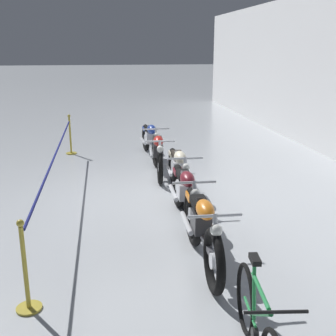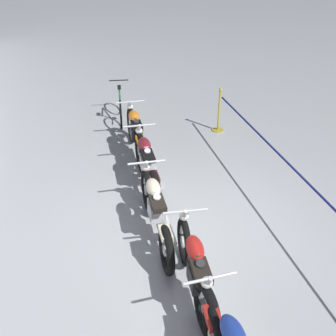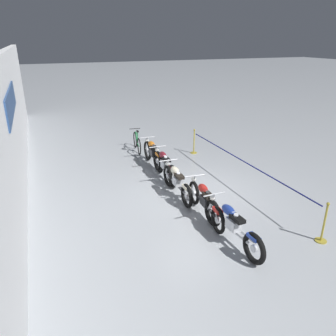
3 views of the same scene
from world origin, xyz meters
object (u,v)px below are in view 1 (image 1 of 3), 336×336
(motorcycle_red_1, at_px, (158,153))
(stanchion_mid_left, at_px, (26,280))
(motorcycle_orange_4, at_px, (202,228))
(motorcycle_maroon_3, at_px, (185,195))
(bicycle, at_px, (257,329))
(stanchion_far_left, at_px, (62,148))
(motorcycle_blue_0, at_px, (151,141))
(motorcycle_cream_2, at_px, (178,171))

(motorcycle_red_1, xyz_separation_m, stanchion_mid_left, (4.91, -2.06, -0.11))
(motorcycle_orange_4, relative_size, stanchion_mid_left, 2.10)
(motorcycle_red_1, relative_size, motorcycle_maroon_3, 1.01)
(stanchion_mid_left, bearing_deg, motorcycle_red_1, 157.21)
(bicycle, distance_m, stanchion_mid_left, 2.45)
(motorcycle_maroon_3, height_order, bicycle, same)
(motorcycle_red_1, relative_size, stanchion_far_left, 0.33)
(motorcycle_maroon_3, distance_m, motorcycle_orange_4, 1.29)
(motorcycle_maroon_3, height_order, stanchion_far_left, stanchion_far_left)
(motorcycle_blue_0, relative_size, motorcycle_maroon_3, 1.05)
(stanchion_mid_left, bearing_deg, motorcycle_maroon_3, 133.76)
(motorcycle_red_1, xyz_separation_m, stanchion_far_left, (0.16, -2.06, 0.22))
(motorcycle_cream_2, relative_size, stanchion_far_left, 0.32)
(motorcycle_red_1, bearing_deg, stanchion_mid_left, -22.79)
(motorcycle_red_1, distance_m, motorcycle_cream_2, 1.48)
(stanchion_far_left, bearing_deg, stanchion_mid_left, 0.00)
(motorcycle_maroon_3, height_order, motorcycle_orange_4, motorcycle_orange_4)
(motorcycle_cream_2, height_order, motorcycle_maroon_3, motorcycle_maroon_3)
(motorcycle_cream_2, xyz_separation_m, motorcycle_maroon_3, (1.41, -0.14, 0.01))
(motorcycle_blue_0, relative_size, stanchion_far_left, 0.34)
(motorcycle_red_1, distance_m, motorcycle_maroon_3, 2.88)
(motorcycle_red_1, height_order, motorcycle_orange_4, motorcycle_orange_4)
(motorcycle_orange_4, height_order, bicycle, motorcycle_orange_4)
(bicycle, relative_size, stanchion_mid_left, 1.63)
(motorcycle_blue_0, distance_m, motorcycle_cream_2, 2.78)
(stanchion_far_left, bearing_deg, motorcycle_cream_2, 59.96)
(bicycle, bearing_deg, motorcycle_blue_0, -179.23)
(motorcycle_blue_0, xyz_separation_m, motorcycle_maroon_3, (4.18, 0.08, 0.01))
(bicycle, height_order, stanchion_far_left, stanchion_far_left)
(motorcycle_maroon_3, xyz_separation_m, stanchion_mid_left, (2.03, -2.12, -0.12))
(motorcycle_red_1, bearing_deg, motorcycle_cream_2, 7.90)
(motorcycle_blue_0, xyz_separation_m, motorcycle_orange_4, (5.47, 0.05, 0.03))
(motorcycle_blue_0, distance_m, stanchion_mid_left, 6.54)
(motorcycle_red_1, height_order, motorcycle_maroon_3, motorcycle_maroon_3)
(motorcycle_maroon_3, bearing_deg, motorcycle_blue_0, -178.92)
(motorcycle_orange_4, bearing_deg, motorcycle_cream_2, 176.29)
(stanchion_mid_left, bearing_deg, stanchion_far_left, 180.00)
(stanchion_far_left, xyz_separation_m, stanchion_mid_left, (4.75, 0.00, -0.34))
(motorcycle_maroon_3, distance_m, stanchion_mid_left, 2.94)
(motorcycle_cream_2, relative_size, motorcycle_orange_4, 1.03)
(motorcycle_blue_0, distance_m, bicycle, 7.40)
(motorcycle_cream_2, relative_size, bicycle, 1.32)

